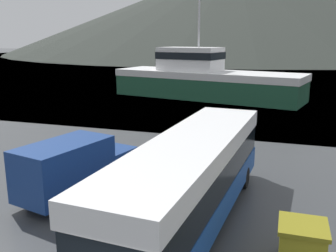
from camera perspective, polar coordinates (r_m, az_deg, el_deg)
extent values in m
plane|color=#3D5160|center=(143.45, 16.83, 10.14)|extent=(240.00, 240.00, 0.00)
cone|color=#2D332D|center=(178.87, 10.17, 17.12)|extent=(197.88, 197.88, 38.26)
cube|color=#194799|center=(13.07, 3.65, -11.14)|extent=(3.22, 11.56, 0.92)
cube|color=black|center=(12.70, 3.71, -7.07)|extent=(3.16, 11.32, 1.05)
cube|color=white|center=(12.43, 3.77, -3.36)|extent=(3.22, 11.56, 0.66)
cube|color=black|center=(18.04, 9.37, -1.67)|extent=(2.16, 0.21, 1.42)
cylinder|color=black|center=(17.08, 4.38, -6.85)|extent=(0.36, 0.92, 0.90)
cylinder|color=black|center=(16.61, 11.54, -7.67)|extent=(0.36, 0.92, 0.90)
cube|color=navy|center=(15.32, -15.45, -6.11)|extent=(2.79, 4.19, 2.00)
cube|color=navy|center=(17.35, -8.81, -5.07)|extent=(2.29, 2.05, 1.10)
cube|color=black|center=(16.51, -10.69, -2.82)|extent=(1.64, 0.44, 0.70)
cylinder|color=black|center=(17.92, -11.36, -6.44)|extent=(0.37, 0.73, 0.70)
cylinder|color=black|center=(16.85, -6.91, -7.55)|extent=(0.37, 0.73, 0.70)
cylinder|color=black|center=(15.76, -19.79, -9.78)|extent=(0.37, 0.73, 0.70)
cylinder|color=black|center=(14.53, -15.30, -11.43)|extent=(0.37, 0.73, 0.70)
cube|color=#1E5138|center=(40.75, 5.92, 6.29)|extent=(20.93, 9.84, 2.88)
cube|color=white|center=(40.63, 5.96, 7.80)|extent=(21.13, 9.94, 0.72)
cube|color=white|center=(41.40, 3.43, 10.17)|extent=(7.16, 5.20, 2.48)
cube|color=black|center=(41.38, 3.44, 10.69)|extent=(7.31, 5.34, 0.74)
cylinder|color=#B2B2B7|center=(40.97, 4.77, 16.23)|extent=(0.20, 0.20, 6.26)
cube|color=olive|center=(11.74, 19.69, -16.88)|extent=(1.22, 1.24, 1.12)
cube|color=olive|center=(11.45, 19.93, -14.18)|extent=(1.34, 1.37, 0.12)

